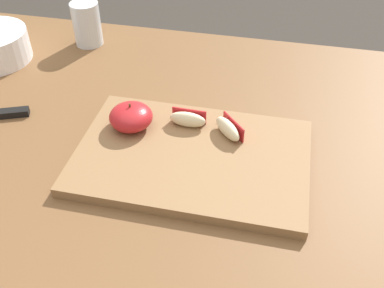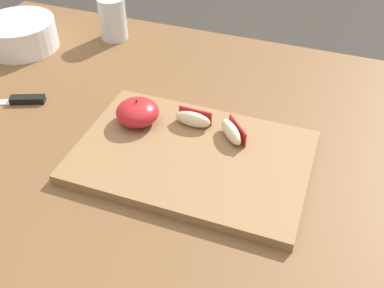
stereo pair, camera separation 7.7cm
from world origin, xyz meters
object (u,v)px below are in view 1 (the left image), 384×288
at_px(drinking_glass_water, 87,24).
at_px(cutting_board, 192,157).
at_px(apple_wedge_right, 188,119).
at_px(apple_wedge_left, 228,129).
at_px(paring_knife, 4,114).
at_px(apple_half_skin_up, 131,117).

bearing_deg(drinking_glass_water, cutting_board, -46.95).
bearing_deg(apple_wedge_right, apple_wedge_left, -8.41).
xyz_separation_m(apple_wedge_right, paring_knife, (-0.37, -0.03, -0.03)).
height_order(cutting_board, apple_wedge_right, apple_wedge_right).
bearing_deg(cutting_board, apple_wedge_left, 48.83).
xyz_separation_m(apple_wedge_left, paring_knife, (-0.45, -0.02, -0.03)).
distance_m(apple_half_skin_up, paring_knife, 0.27).
relative_size(paring_knife, drinking_glass_water, 1.48).
distance_m(apple_wedge_right, paring_knife, 0.37).
bearing_deg(apple_half_skin_up, cutting_board, -21.07).
distance_m(paring_knife, drinking_glass_water, 0.33).
bearing_deg(paring_knife, drinking_glass_water, 81.00).
bearing_deg(apple_wedge_left, cutting_board, -131.17).
bearing_deg(drinking_glass_water, apple_wedge_right, -42.70).
xyz_separation_m(apple_wedge_left, drinking_glass_water, (-0.40, 0.31, 0.02)).
height_order(apple_half_skin_up, drinking_glass_water, drinking_glass_water).
bearing_deg(apple_wedge_right, cutting_board, -71.72).
relative_size(cutting_board, apple_wedge_left, 6.11).
height_order(apple_half_skin_up, apple_wedge_left, apple_half_skin_up).
relative_size(apple_half_skin_up, apple_wedge_right, 1.17).
distance_m(cutting_board, drinking_glass_water, 0.50).
bearing_deg(apple_wedge_left, drinking_glass_water, 142.37).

